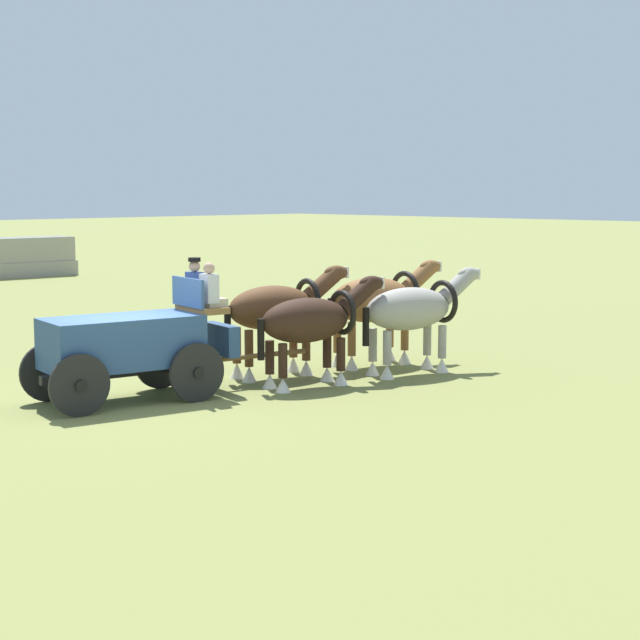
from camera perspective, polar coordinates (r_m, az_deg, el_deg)
The scene contains 7 objects.
ground_plane at distance 19.42m, azimuth -10.86°, elevation -4.47°, with size 220.00×220.00×0.00m, color olive.
show_wagon at distance 19.30m, azimuth -10.43°, elevation -1.22°, with size 5.75×2.26×2.60m.
draft_horse_rear_near at distance 21.47m, azimuth -2.39°, elevation 0.55°, with size 3.02×1.29×2.28m.
draft_horse_rear_off at distance 20.40m, azimuth -0.46°, elevation -0.12°, with size 2.99×1.26×2.14m.
draft_horse_lead_near at distance 22.92m, azimuth 3.14°, elevation 1.01°, with size 3.12×1.38×2.30m.
draft_horse_lead_off at distance 21.92m, azimuth 5.21°, elevation 0.51°, with size 3.15×1.31×2.21m.
parked_vehicle_f at distance 48.62m, azimuth -16.09°, elevation 3.36°, with size 4.54×2.11×1.77m.
Camera 1 is at (-10.62, -15.78, 3.89)m, focal length 57.61 mm.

